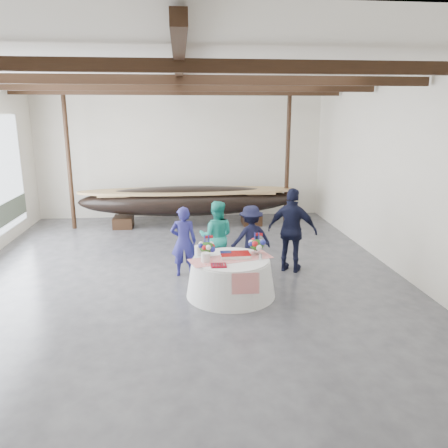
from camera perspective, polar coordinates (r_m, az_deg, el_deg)
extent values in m
cube|color=#3D3D42|center=(10.28, -5.28, -6.53)|extent=(10.00, 12.00, 0.01)
cube|color=silver|center=(15.68, -5.69, 9.12)|extent=(10.00, 0.02, 4.50)
cube|color=silver|center=(3.88, -5.15, -6.85)|extent=(10.00, 0.02, 4.50)
cube|color=silver|center=(10.93, 21.78, 5.95)|extent=(0.02, 12.00, 4.50)
cube|color=white|center=(9.65, -5.92, 19.30)|extent=(10.00, 12.00, 0.01)
cube|color=black|center=(6.15, -5.89, 19.88)|extent=(9.80, 0.12, 0.18)
cube|color=black|center=(8.64, -5.89, 18.24)|extent=(9.80, 0.12, 0.18)
cube|color=black|center=(11.13, -5.88, 17.34)|extent=(9.80, 0.12, 0.18)
cube|color=black|center=(13.63, -5.88, 16.76)|extent=(9.80, 0.12, 0.18)
cube|color=black|center=(9.64, -5.91, 18.59)|extent=(0.15, 11.76, 0.15)
cylinder|color=black|center=(14.65, -19.63, 8.01)|extent=(0.14, 0.14, 4.50)
cylinder|color=black|center=(14.66, 8.30, 8.68)|extent=(0.14, 0.14, 4.50)
cube|color=black|center=(14.70, -13.00, 0.28)|extent=(0.62, 0.80, 0.35)
cube|color=black|center=(14.77, 3.59, 0.68)|extent=(0.62, 0.80, 0.35)
ellipsoid|color=black|center=(14.44, -4.74, 3.05)|extent=(7.09, 1.42, 0.97)
cube|color=#9E7A4C|center=(14.39, -4.76, 4.08)|extent=(5.67, 0.93, 0.05)
cone|color=white|center=(9.00, 0.89, -7.00)|extent=(1.82, 1.82, 0.75)
cylinder|color=white|center=(8.87, 0.90, -4.67)|extent=(1.55, 1.55, 0.04)
cube|color=red|center=(8.86, 0.90, -4.53)|extent=(1.77, 0.99, 0.01)
cube|color=white|center=(8.95, 1.48, -4.12)|extent=(0.60, 0.40, 0.07)
cylinder|color=white|center=(8.65, -2.43, -4.39)|extent=(0.18, 0.18, 0.19)
cylinder|color=white|center=(9.09, -3.30, -3.44)|extent=(0.18, 0.18, 0.19)
cube|color=maroon|center=(8.44, -0.70, -5.43)|extent=(0.30, 0.24, 0.03)
cone|color=silver|center=(8.81, 4.77, -4.29)|extent=(0.09, 0.09, 0.12)
imported|color=navy|center=(9.97, -5.30, -2.29)|extent=(0.61, 0.41, 1.62)
imported|color=teal|center=(10.23, -0.99, -1.61)|extent=(0.90, 0.75, 1.68)
imported|color=black|center=(10.33, 3.53, -1.84)|extent=(1.11, 0.77, 1.56)
imported|color=black|center=(10.28, 8.91, -0.84)|extent=(1.25, 0.98, 1.99)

